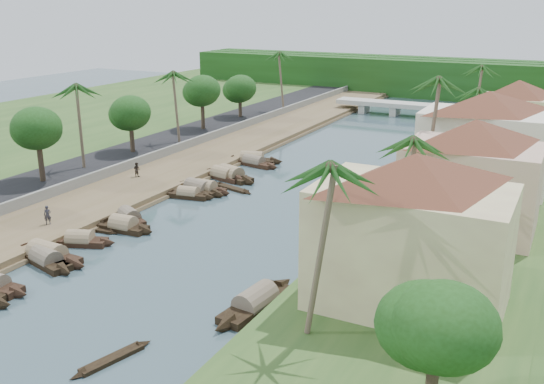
% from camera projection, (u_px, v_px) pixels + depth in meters
% --- Properties ---
extents(ground, '(220.00, 220.00, 0.00)m').
position_uv_depth(ground, '(185.00, 257.00, 50.19)').
color(ground, '#3B5158').
rests_on(ground, ground).
extents(left_bank, '(10.00, 180.00, 0.80)m').
position_uv_depth(left_bank, '(171.00, 171.00, 73.99)').
color(left_bank, brown).
rests_on(left_bank, ground).
extents(right_bank, '(16.00, 180.00, 1.20)m').
position_uv_depth(right_bank, '(466.00, 213.00, 58.76)').
color(right_bank, '#294B1E').
rests_on(right_bank, ground).
extents(road, '(8.00, 180.00, 1.40)m').
position_uv_depth(road, '(117.00, 161.00, 77.59)').
color(road, black).
rests_on(road, ground).
extents(retaining_wall, '(0.40, 180.00, 1.10)m').
position_uv_depth(retaining_wall, '(143.00, 160.00, 75.53)').
color(retaining_wall, slate).
rests_on(retaining_wall, left_bank).
extents(treeline, '(120.00, 14.00, 8.00)m').
position_uv_depth(treeline, '(445.00, 78.00, 133.93)').
color(treeline, '#173A10').
rests_on(treeline, ground).
extents(bridge, '(28.00, 4.00, 2.40)m').
position_uv_depth(bridge, '(411.00, 107.00, 110.83)').
color(bridge, '#ABACA0').
rests_on(bridge, ground).
extents(building_near, '(14.85, 14.85, 10.20)m').
position_uv_depth(building_near, '(411.00, 230.00, 38.34)').
color(building_near, beige).
rests_on(building_near, right_bank).
extents(building_mid, '(14.11, 14.11, 9.70)m').
position_uv_depth(building_mid, '(471.00, 174.00, 51.57)').
color(building_mid, '#D9A999').
rests_on(building_mid, right_bank).
extents(building_far, '(15.59, 15.59, 10.20)m').
position_uv_depth(building_far, '(485.00, 139.00, 63.82)').
color(building_far, silver).
rests_on(building_far, right_bank).
extents(building_distant, '(12.62, 12.62, 9.20)m').
position_uv_depth(building_distant, '(515.00, 114.00, 80.53)').
color(building_distant, beige).
rests_on(building_distant, right_bank).
extents(sampan_2, '(8.77, 2.23, 2.28)m').
position_uv_depth(sampan_2, '(47.00, 255.00, 49.43)').
color(sampan_2, black).
rests_on(sampan_2, ground).
extents(sampan_3, '(7.55, 3.35, 2.02)m').
position_uv_depth(sampan_3, '(46.00, 260.00, 48.55)').
color(sampan_3, black).
rests_on(sampan_3, ground).
extents(sampan_4, '(6.54, 3.62, 1.89)m').
position_uv_depth(sampan_4, '(80.00, 241.00, 52.50)').
color(sampan_4, black).
rests_on(sampan_4, ground).
extents(sampan_5, '(6.67, 2.11, 2.12)m').
position_uv_depth(sampan_5, '(124.00, 226.00, 55.81)').
color(sampan_5, black).
rests_on(sampan_5, ground).
extents(sampan_6, '(6.34, 4.31, 1.96)m').
position_uv_depth(sampan_6, '(129.00, 218.00, 58.02)').
color(sampan_6, black).
rests_on(sampan_6, ground).
extents(sampan_7, '(6.36, 2.32, 1.73)m').
position_uv_depth(sampan_7, '(188.00, 194.00, 65.05)').
color(sampan_7, black).
rests_on(sampan_7, ground).
extents(sampan_8, '(6.56, 1.83, 2.06)m').
position_uv_depth(sampan_8, '(205.00, 189.00, 66.91)').
color(sampan_8, black).
rests_on(sampan_8, ground).
extents(sampan_9, '(8.25, 3.02, 2.07)m').
position_uv_depth(sampan_9, '(198.00, 189.00, 67.05)').
color(sampan_9, black).
rests_on(sampan_9, ground).
extents(sampan_10, '(7.97, 3.34, 2.16)m').
position_uv_depth(sampan_10, '(223.00, 175.00, 72.08)').
color(sampan_10, black).
rests_on(sampan_10, ground).
extents(sampan_11, '(8.72, 4.51, 2.43)m').
position_uv_depth(sampan_11, '(230.00, 176.00, 72.02)').
color(sampan_11, black).
rests_on(sampan_11, ground).
extents(sampan_12, '(8.04, 2.82, 1.92)m').
position_uv_depth(sampan_12, '(254.00, 163.00, 77.88)').
color(sampan_12, black).
rests_on(sampan_12, ground).
extents(sampan_13, '(8.54, 4.10, 2.29)m').
position_uv_depth(sampan_13, '(252.00, 160.00, 79.17)').
color(sampan_13, black).
rests_on(sampan_13, ground).
extents(sampan_14, '(2.75, 9.39, 2.24)m').
position_uv_depth(sampan_14, '(256.00, 302.00, 41.71)').
color(sampan_14, black).
rests_on(sampan_14, ground).
extents(sampan_15, '(2.43, 8.11, 2.15)m').
position_uv_depth(sampan_15, '(343.00, 232.00, 54.40)').
color(sampan_15, black).
rests_on(sampan_15, ground).
extents(sampan_16, '(2.02, 7.99, 1.97)m').
position_uv_depth(sampan_16, '(390.00, 188.00, 67.37)').
color(sampan_16, black).
rests_on(sampan_16, ground).
extents(canoe_0, '(2.25, 5.62, 0.74)m').
position_uv_depth(canoe_0, '(112.00, 359.00, 35.63)').
color(canoe_0, black).
rests_on(canoe_0, ground).
extents(canoe_1, '(4.30, 1.00, 0.69)m').
position_uv_depth(canoe_1, '(99.00, 230.00, 55.69)').
color(canoe_1, black).
rests_on(canoe_1, ground).
extents(canoe_2, '(6.18, 2.50, 0.90)m').
position_uv_depth(canoe_2, '(232.00, 189.00, 68.12)').
color(canoe_2, black).
rests_on(canoe_2, ground).
extents(palm_0, '(3.20, 3.20, 12.06)m').
position_uv_depth(palm_0, '(315.00, 169.00, 33.13)').
color(palm_0, brown).
rests_on(palm_0, ground).
extents(palm_1, '(3.20, 3.20, 10.70)m').
position_uv_depth(palm_1, '(404.00, 141.00, 45.57)').
color(palm_1, brown).
rests_on(palm_1, ground).
extents(palm_2, '(3.20, 3.20, 13.73)m').
position_uv_depth(palm_2, '(433.00, 82.00, 56.26)').
color(palm_2, brown).
rests_on(palm_2, ground).
extents(palm_3, '(3.20, 3.20, 10.68)m').
position_uv_depth(palm_3, '(473.00, 91.00, 71.35)').
color(palm_3, brown).
rests_on(palm_3, ground).
extents(palm_5, '(3.20, 3.20, 11.20)m').
position_uv_depth(palm_5, '(76.00, 88.00, 69.00)').
color(palm_5, brown).
rests_on(palm_5, ground).
extents(palm_6, '(3.20, 3.20, 11.10)m').
position_uv_depth(palm_6, '(176.00, 75.00, 82.07)').
color(palm_6, brown).
rests_on(palm_6, ground).
extents(palm_7, '(3.20, 3.20, 11.74)m').
position_uv_depth(palm_7, '(479.00, 68.00, 85.79)').
color(palm_7, brown).
rests_on(palm_7, ground).
extents(palm_8, '(3.20, 3.20, 11.61)m').
position_uv_depth(palm_8, '(283.00, 55.00, 106.81)').
color(palm_8, brown).
rests_on(palm_8, ground).
extents(tree_2, '(5.32, 5.32, 8.01)m').
position_uv_depth(tree_2, '(37.00, 129.00, 64.77)').
color(tree_2, '#4E3C2C').
rests_on(tree_2, ground).
extents(tree_3, '(5.19, 5.19, 7.19)m').
position_uv_depth(tree_3, '(130.00, 114.00, 77.91)').
color(tree_3, '#4E3C2C').
rests_on(tree_3, ground).
extents(tree_4, '(5.44, 5.44, 8.04)m').
position_uv_depth(tree_4, '(202.00, 92.00, 91.93)').
color(tree_4, '#4E3C2C').
rests_on(tree_4, ground).
extents(tree_5, '(5.32, 5.32, 6.88)m').
position_uv_depth(tree_5, '(240.00, 89.00, 102.03)').
color(tree_5, '#4E3C2C').
rests_on(tree_5, ground).
extents(tree_6, '(4.13, 4.13, 7.09)m').
position_uv_depth(tree_6, '(537.00, 139.00, 63.08)').
color(tree_6, '#4E3C2C').
rests_on(tree_6, ground).
extents(tree_7, '(4.95, 4.95, 6.91)m').
position_uv_depth(tree_7, '(437.00, 327.00, 27.69)').
color(tree_7, '#4E3C2C').
rests_on(tree_7, ground).
extents(person_near, '(0.77, 0.72, 1.76)m').
position_uv_depth(person_near, '(48.00, 215.00, 54.99)').
color(person_near, '#2A2932').
rests_on(person_near, left_bank).
extents(person_far, '(0.82, 0.65, 1.68)m').
position_uv_depth(person_far, '(137.00, 169.00, 70.05)').
color(person_far, '#2B241E').
rests_on(person_far, left_bank).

